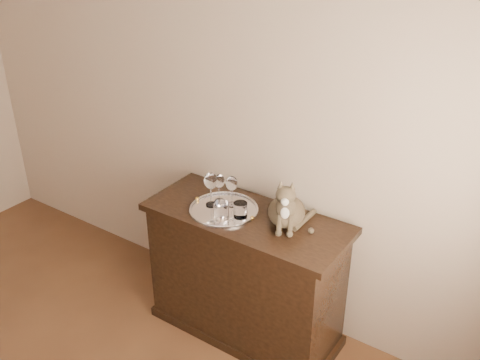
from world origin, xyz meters
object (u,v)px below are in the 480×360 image
object	(u,v)px
wine_glass_c	(211,189)
tumbler_c	(240,210)
wine_glass_a	(219,188)
wine_glass_b	(232,191)
cat	(287,199)
tray	(224,210)
sideboard	(246,275)
tumbler_a	(221,211)

from	to	relation	value
wine_glass_c	tumbler_c	distance (m)	0.22
wine_glass_a	wine_glass_b	world-z (taller)	wine_glass_b
wine_glass_b	cat	xyz separation A→B (m)	(0.36, 0.01, 0.06)
tray	cat	distance (m)	0.41
sideboard	tumbler_c	size ratio (longest dim) A/B	13.49
sideboard	tumbler_c	world-z (taller)	tumbler_c
tumbler_c	cat	distance (m)	0.28
wine_glass_a	tumbler_a	size ratio (longest dim) A/B	1.75
tray	wine_glass_b	distance (m)	0.12
wine_glass_a	wine_glass_c	bearing A→B (deg)	-100.69
tumbler_a	tumbler_c	size ratio (longest dim) A/B	1.11
wine_glass_b	wine_glass_c	size ratio (longest dim) A/B	0.89
cat	wine_glass_a	bearing A→B (deg)	156.93
wine_glass_c	tumbler_a	bearing A→B (deg)	-33.13
wine_glass_a	cat	size ratio (longest dim) A/B	0.55
wine_glass_b	cat	size ratio (longest dim) A/B	0.59
sideboard	cat	bearing A→B (deg)	12.41
wine_glass_c	tumbler_c	size ratio (longest dim) A/B	2.35
sideboard	wine_glass_b	bearing A→B (deg)	161.79
tumbler_c	wine_glass_b	bearing A→B (deg)	144.57
wine_glass_b	wine_glass_c	bearing A→B (deg)	-145.74
wine_glass_b	sideboard	bearing A→B (deg)	-18.21
tray	wine_glass_c	distance (m)	0.14
wine_glass_c	tumbler_a	xyz separation A→B (m)	(0.14, -0.09, -0.06)
tumbler_a	tumbler_c	bearing A→B (deg)	43.24
wine_glass_b	tumbler_a	xyz separation A→B (m)	(0.04, -0.16, -0.04)
tumbler_a	cat	world-z (taller)	cat
tray	cat	bearing A→B (deg)	12.46
wine_glass_a	tumbler_c	distance (m)	0.22
tray	wine_glass_b	world-z (taller)	wine_glass_b
tray	sideboard	bearing A→B (deg)	12.56
sideboard	tray	bearing A→B (deg)	-167.44
wine_glass_a	cat	bearing A→B (deg)	1.54
tray	wine_glass_a	world-z (taller)	wine_glass_a
wine_glass_b	wine_glass_c	world-z (taller)	wine_glass_c
tray	tumbler_c	distance (m)	0.13
tumbler_c	cat	xyz separation A→B (m)	(0.24, 0.09, 0.11)
tray	tumbler_a	world-z (taller)	tumbler_a
tray	tumbler_a	distance (m)	0.11
sideboard	wine_glass_b	world-z (taller)	wine_glass_b
tray	wine_glass_b	size ratio (longest dim) A/B	2.15
sideboard	wine_glass_c	distance (m)	0.58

